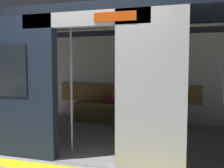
# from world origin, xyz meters

# --- Properties ---
(ground_plane) EXTENTS (60.00, 60.00, 0.00)m
(ground_plane) POSITION_xyz_m (0.00, 0.00, 0.00)
(ground_plane) COLOR gray
(train_car) EXTENTS (6.40, 2.97, 2.23)m
(train_car) POSITION_xyz_m (0.05, -1.31, 1.49)
(train_car) COLOR #ADAFB5
(train_car) RESTS_ON ground_plane
(bench_seat) EXTENTS (2.44, 0.44, 0.47)m
(bench_seat) POSITION_xyz_m (0.00, -2.46, 0.36)
(bench_seat) COLOR olive
(bench_seat) RESTS_ON ground_plane
(person_seated) EXTENTS (0.55, 0.69, 1.20)m
(person_seated) POSITION_xyz_m (-0.01, -2.41, 0.69)
(person_seated) COLOR #CC5933
(person_seated) RESTS_ON ground_plane
(handbag) EXTENTS (0.26, 0.15, 0.17)m
(handbag) POSITION_xyz_m (0.38, -2.50, 0.56)
(handbag) COLOR maroon
(handbag) RESTS_ON bench_seat
(book) EXTENTS (0.17, 0.23, 0.03)m
(book) POSITION_xyz_m (-0.35, -2.49, 0.49)
(book) COLOR #B22D2D
(book) RESTS_ON bench_seat
(grab_pole_door) EXTENTS (0.04, 0.04, 2.09)m
(grab_pole_door) POSITION_xyz_m (0.40, -0.41, 1.04)
(grab_pole_door) COLOR silver
(grab_pole_door) RESTS_ON ground_plane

